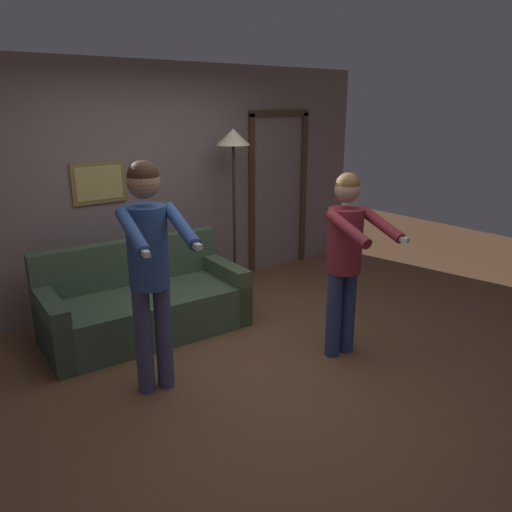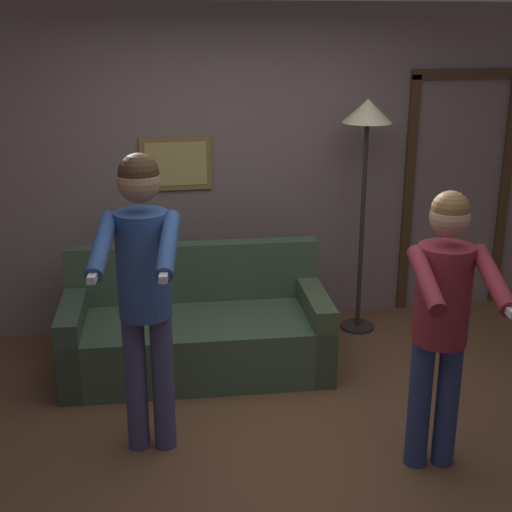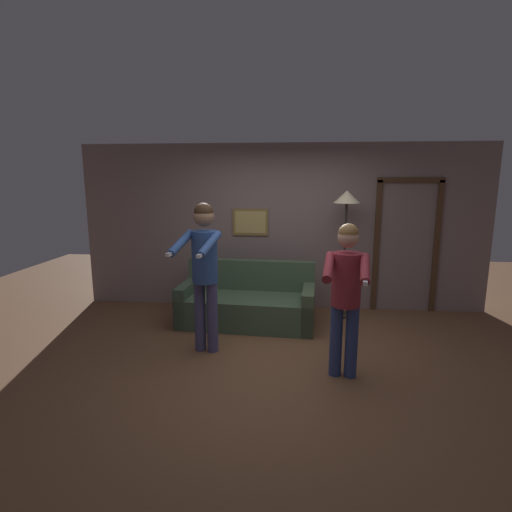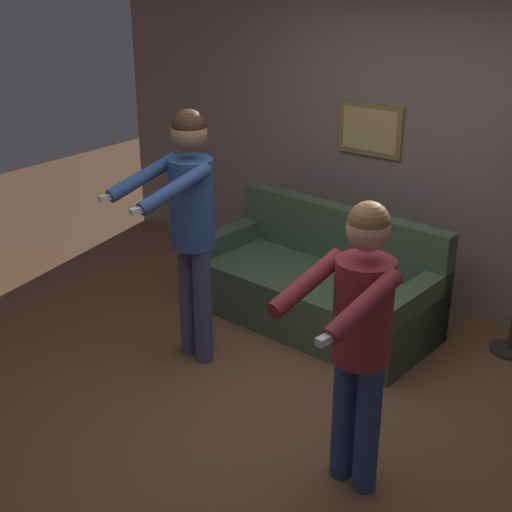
{
  "view_description": "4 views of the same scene",
  "coord_description": "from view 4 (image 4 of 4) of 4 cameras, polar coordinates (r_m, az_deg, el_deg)",
  "views": [
    {
      "loc": [
        -2.36,
        -3.07,
        2.17
      ],
      "look_at": [
        0.06,
        0.02,
        0.96
      ],
      "focal_mm": 35.0,
      "sensor_mm": 36.0,
      "label": 1
    },
    {
      "loc": [
        -0.94,
        -3.64,
        2.46
      ],
      "look_at": [
        -0.24,
        -0.09,
        1.26
      ],
      "focal_mm": 50.0,
      "sensor_mm": 36.0,
      "label": 2
    },
    {
      "loc": [
        0.19,
        -4.33,
        2.06
      ],
      "look_at": [
        -0.2,
        -0.16,
        1.25
      ],
      "focal_mm": 28.0,
      "sensor_mm": 36.0,
      "label": 3
    },
    {
      "loc": [
        2.22,
        -3.17,
        2.68
      ],
      "look_at": [
        -0.05,
        -0.17,
        1.1
      ],
      "focal_mm": 50.0,
      "sensor_mm": 36.0,
      "label": 4
    }
  ],
  "objects": [
    {
      "name": "back_wall_assembly",
      "position": [
        5.76,
        13.81,
        8.38
      ],
      "size": [
        6.4,
        0.1,
        2.6
      ],
      "color": "gray",
      "rests_on": "ground_plane"
    },
    {
      "name": "person_standing_left",
      "position": [
        4.77,
        -5.33,
        3.44
      ],
      "size": [
        0.51,
        0.76,
        1.79
      ],
      "color": "#44456E",
      "rests_on": "ground_plane"
    },
    {
      "name": "couch",
      "position": [
        5.6,
        4.83,
        -2.59
      ],
      "size": [
        1.95,
        0.97,
        0.87
      ],
      "color": "#435940",
      "rests_on": "ground_plane"
    },
    {
      "name": "ground_plane",
      "position": [
        4.7,
        1.8,
        -11.86
      ],
      "size": [
        12.0,
        12.0,
        0.0
      ],
      "primitive_type": "plane",
      "color": "brown"
    },
    {
      "name": "person_standing_right",
      "position": [
        3.61,
        8.3,
        -5.55
      ],
      "size": [
        0.5,
        0.71,
        1.62
      ],
      "color": "navy",
      "rests_on": "ground_plane"
    }
  ]
}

